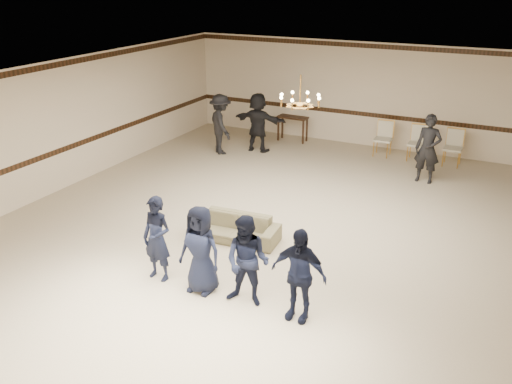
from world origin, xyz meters
TOP-DOWN VIEW (x-y plane):
  - room at (0.00, 0.00)m, footprint 12.01×14.01m
  - chair_rail at (0.00, 6.99)m, footprint 12.00×0.02m
  - crown_molding at (0.00, 6.99)m, footprint 12.00×0.02m
  - chandelier at (0.00, 1.00)m, footprint 0.94×0.94m
  - boy_a at (-1.20, -2.56)m, footprint 0.60×0.41m
  - boy_b at (-0.30, -2.56)m, footprint 0.78×0.52m
  - boy_c at (0.60, -2.56)m, footprint 0.82×0.66m
  - boy_d at (1.50, -2.56)m, footprint 0.93×0.40m
  - settee at (-0.70, -0.63)m, footprint 1.87×0.86m
  - adult_left at (-3.83, 4.24)m, footprint 1.32×1.27m
  - adult_mid at (-2.93, 4.94)m, footprint 1.68×0.54m
  - adult_right at (2.17, 4.54)m, footprint 0.69×0.48m
  - banquet_chair_left at (0.61, 6.18)m, footprint 0.53×0.53m
  - banquet_chair_mid at (1.61, 6.18)m, footprint 0.51×0.51m
  - banquet_chair_right at (2.61, 6.18)m, footprint 0.50×0.50m
  - console_table at (-2.39, 6.38)m, footprint 0.99×0.45m

SIDE VIEW (x-z plane):
  - settee at x=-0.70m, z-range 0.00..0.53m
  - console_table at x=-2.39m, z-range 0.00..0.82m
  - banquet_chair_left at x=0.61m, z-range 0.00..1.03m
  - banquet_chair_mid at x=1.61m, z-range 0.00..1.03m
  - banquet_chair_right at x=2.61m, z-range 0.00..1.03m
  - boy_a at x=-1.20m, z-range 0.00..1.58m
  - boy_b at x=-0.30m, z-range 0.00..1.58m
  - boy_c at x=0.60m, z-range 0.00..1.58m
  - boy_d at x=1.50m, z-range 0.00..1.58m
  - adult_left at x=-3.83m, z-range 0.00..1.81m
  - adult_mid at x=-2.93m, z-range 0.00..1.81m
  - adult_right at x=2.17m, z-range 0.00..1.81m
  - chair_rail at x=0.00m, z-range 0.93..1.07m
  - room at x=0.00m, z-range -0.01..3.20m
  - chandelier at x=0.00m, z-range 2.43..3.32m
  - crown_molding at x=0.00m, z-range 3.01..3.15m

